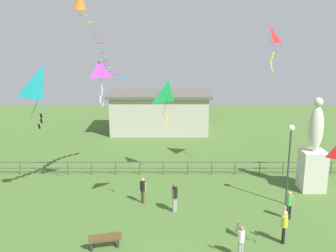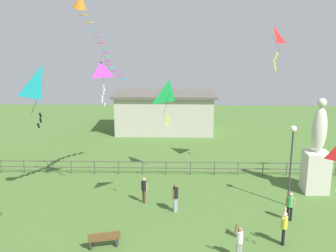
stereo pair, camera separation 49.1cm
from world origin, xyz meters
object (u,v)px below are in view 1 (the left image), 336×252
Objects in this scene: statue_monument at (313,159)px; streamer_kite at (87,17)px; person_3 at (143,189)px; kite_2 at (269,37)px; person_0 at (175,196)px; person_4 at (289,203)px; person_2 at (284,224)px; kite_5 at (44,84)px; person_1 at (241,239)px; kite_7 at (99,72)px; kite_0 at (169,93)px; lamppost at (290,148)px; park_bench at (105,240)px.

streamer_kite is at bearing -161.68° from statue_monument.
kite_2 is at bearing 30.01° from person_3.
person_0 is 1.05× the size of person_4.
person_4 is 14.01m from streamer_kite.
kite_2 reaches higher than person_0.
person_2 is (-3.60, -6.40, -1.08)m from statue_monument.
person_4 is at bearing 15.80° from kite_5.
person_1 is 11.73m from kite_7.
streamer_kite is (-4.15, -1.15, 9.53)m from person_0.
kite_2 is 1.16× the size of kite_5.
person_3 is at bearing 129.77° from person_1.
person_3 is 9.34m from kite_5.
person_3 is 6.30m from kite_0.
kite_7 is (-7.11, 6.50, 6.70)m from person_1.
lamppost is 2.42× the size of person_2.
person_1 is 1.15× the size of person_4.
person_2 is 12.63m from kite_7.
streamer_kite is (-10.23, -0.29, 9.57)m from person_4.
park_bench is at bearing -134.72° from kite_2.
kite_5 is at bearing -175.48° from person_2.
statue_monument is 0.64× the size of streamer_kite.
kite_0 reaches higher than park_bench.
person_4 is at bearing 48.69° from person_1.
kite_0 reaches higher than statue_monument.
person_3 is at bearing 166.05° from person_4.
kite_7 is (-10.41, -3.76, -1.85)m from kite_2.
kite_2 is (6.48, 6.28, 2.68)m from kite_0.
person_1 is 0.20× the size of streamer_kite.
streamer_kite is (-10.65, -2.12, 7.05)m from lamppost.
person_1 reaches higher than person_4.
statue_monument is at bearing 44.04° from lamppost.
statue_monument is 8.25m from kite_2.
streamer_kite is (-0.86, 2.66, 10.02)m from park_bench.
lamppost is at bearing 11.23° from streamer_kite.
kite_7 is at bearing 174.71° from lamppost.
lamppost is 11.59m from kite_7.
statue_monument reaches higher than person_3.
person_1 is at bearing -151.22° from person_2.
lamppost is at bearing 72.02° from person_2.
kite_0 is at bearing -47.87° from person_3.
kite_2 is 0.31× the size of streamer_kite.
kite_2 is at bearing 83.52° from person_2.
person_1 is 2.59m from person_2.
person_0 is at bearing -171.59° from lamppost.
person_4 is 0.66× the size of kite_0.
kite_2 is at bearing 134.64° from statue_monument.
kite_0 reaches higher than person_0.
kite_2 reaches higher than park_bench.
person_4 is at bearing -15.28° from kite_7.
statue_monument is 3.38m from lamppost.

